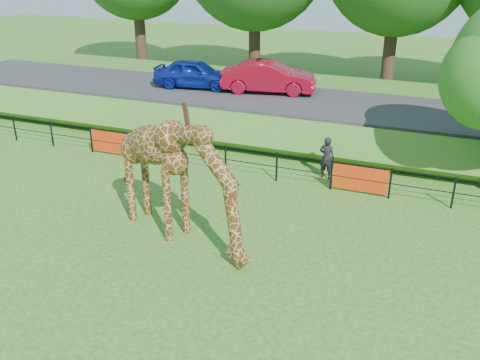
{
  "coord_description": "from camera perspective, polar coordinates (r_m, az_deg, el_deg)",
  "views": [
    {
      "loc": [
        5.31,
        -9.04,
        7.91
      ],
      "look_at": [
        0.4,
        3.37,
        2.0
      ],
      "focal_mm": 40.0,
      "sensor_mm": 36.0,
      "label": 1
    }
  ],
  "objects": [
    {
      "name": "car_red",
      "position": [
        25.75,
        3.07,
        10.91
      ],
      "size": [
        4.64,
        2.35,
        1.46
      ],
      "primitive_type": "imported",
      "rotation": [
        0.0,
        0.0,
        1.76
      ],
      "color": "#B10C26",
      "rests_on": "road"
    },
    {
      "name": "visitor",
      "position": [
        19.7,
        9.23,
        2.37
      ],
      "size": [
        0.62,
        0.44,
        1.58
      ],
      "primitive_type": "imported",
      "rotation": [
        0.0,
        0.0,
        3.03
      ],
      "color": "black",
      "rests_on": "ground"
    },
    {
      "name": "perimeter_fence",
      "position": [
        19.31,
        3.93,
        1.41
      ],
      "size": [
        28.07,
        0.1,
        1.1
      ],
      "primitive_type": null,
      "color": "black",
      "rests_on": "ground"
    },
    {
      "name": "road",
      "position": [
        24.54,
        8.35,
        8.14
      ],
      "size": [
        40.0,
        5.0,
        0.12
      ],
      "primitive_type": "cube",
      "color": "#2C2C2F",
      "rests_on": "embankment"
    },
    {
      "name": "giraffe",
      "position": [
        15.06,
        -6.54,
        -0.02
      ],
      "size": [
        5.16,
        2.77,
        3.69
      ],
      "primitive_type": null,
      "rotation": [
        0.0,
        0.0,
        -0.37
      ],
      "color": "#4E2B10",
      "rests_on": "ground"
    },
    {
      "name": "ground",
      "position": [
        13.13,
        -7.26,
        -13.38
      ],
      "size": [
        90.0,
        90.0,
        0.0
      ],
      "primitive_type": "plane",
      "color": "#245F17",
      "rests_on": "ground"
    },
    {
      "name": "embankment",
      "position": [
        26.14,
        9.05,
        7.45
      ],
      "size": [
        40.0,
        9.0,
        1.3
      ],
      "primitive_type": "cube",
      "color": "#245F17",
      "rests_on": "ground"
    },
    {
      "name": "car_blue",
      "position": [
        26.77,
        -4.83,
        11.26
      ],
      "size": [
        4.19,
        2.13,
        1.37
      ],
      "primitive_type": "imported",
      "rotation": [
        0.0,
        0.0,
        1.7
      ],
      "color": "#162DB8",
      "rests_on": "road"
    }
  ]
}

